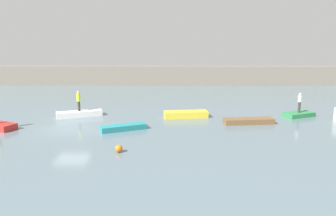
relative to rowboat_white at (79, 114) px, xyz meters
name	(u,v)px	position (x,y,z in m)	size (l,w,h in m)	color
ground_plane	(71,128)	(0.38, -3.86, -0.25)	(120.00, 120.00, 0.00)	slate
embankment_wall	(119,76)	(0.38, 20.07, 1.15)	(80.00, 1.20, 2.80)	gray
rowboat_white	(79,114)	(0.00, 0.00, 0.00)	(3.87, 0.94, 0.49)	white
rowboat_teal	(123,127)	(4.47, -4.35, -0.04)	(3.39, 0.92, 0.40)	teal
rowboat_yellow	(186,114)	(9.29, -0.22, 0.03)	(3.73, 1.15, 0.55)	gold
rowboat_brown	(249,121)	(14.23, -2.32, -0.03)	(3.98, 1.06, 0.43)	brown
rowboat_green	(299,114)	(19.17, 0.20, -0.06)	(2.67, 1.26, 0.37)	#2D7F47
person_hiviz_shirt	(79,100)	(0.00, 0.00, 1.23)	(0.32, 0.32, 1.76)	#38332D
person_white_shirt	(300,102)	(19.17, 0.20, 1.08)	(0.32, 0.32, 1.73)	#38332D
mooring_buoy	(119,148)	(4.90, -9.25, -0.02)	(0.46, 0.46, 0.46)	orange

